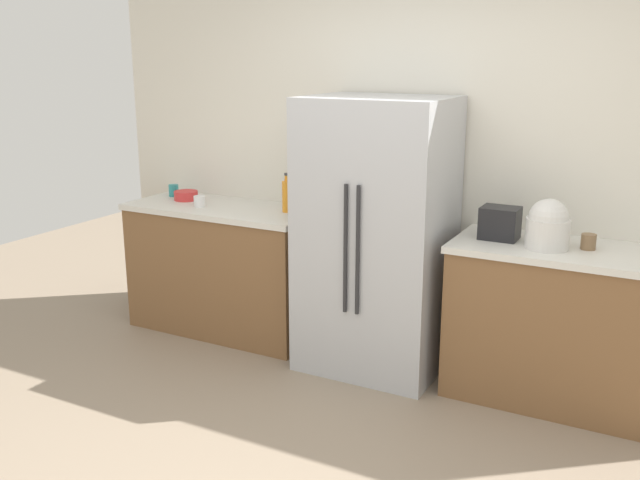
% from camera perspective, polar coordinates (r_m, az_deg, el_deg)
% --- Properties ---
extents(kitchen_back_panel, '(4.93, 0.10, 2.75)m').
position_cam_1_polar(kitchen_back_panel, '(4.71, 9.00, 7.08)').
color(kitchen_back_panel, silver).
rests_on(kitchen_back_panel, ground_plane).
extents(counter_left, '(1.41, 0.63, 0.93)m').
position_cam_1_polar(counter_left, '(5.23, -7.60, -2.26)').
color(counter_left, brown).
rests_on(counter_left, ground_plane).
extents(counter_right, '(1.30, 0.63, 0.93)m').
position_cam_1_polar(counter_right, '(4.37, 18.98, -6.51)').
color(counter_right, brown).
rests_on(counter_right, ground_plane).
extents(refrigerator, '(0.88, 0.72, 1.74)m').
position_cam_1_polar(refrigerator, '(4.49, 4.54, 0.29)').
color(refrigerator, '#B2B5BA').
rests_on(refrigerator, ground_plane).
extents(toaster, '(0.22, 0.18, 0.19)m').
position_cam_1_polar(toaster, '(4.29, 14.27, 1.33)').
color(toaster, black).
rests_on(toaster, counter_right).
extents(rice_cooker, '(0.24, 0.24, 0.28)m').
position_cam_1_polar(rice_cooker, '(4.15, 17.87, 1.11)').
color(rice_cooker, silver).
rests_on(rice_cooker, counter_right).
extents(bottle_a, '(0.07, 0.07, 0.27)m').
position_cam_1_polar(bottle_a, '(4.86, -2.68, 3.59)').
color(bottle_a, orange).
rests_on(bottle_a, counter_left).
extents(cup_a, '(0.08, 0.08, 0.08)m').
position_cam_1_polar(cup_a, '(5.12, -9.66, 3.09)').
color(cup_a, white).
rests_on(cup_a, counter_left).
extents(cup_b, '(0.08, 0.08, 0.09)m').
position_cam_1_polar(cup_b, '(4.22, 20.79, -0.13)').
color(cup_b, brown).
rests_on(cup_b, counter_right).
extents(cup_c, '(0.07, 0.07, 0.09)m').
position_cam_1_polar(cup_c, '(5.52, -11.69, 3.93)').
color(cup_c, teal).
rests_on(cup_c, counter_left).
extents(bowl_a, '(0.18, 0.18, 0.07)m').
position_cam_1_polar(bowl_a, '(5.37, -10.73, 3.54)').
color(bowl_a, red).
rests_on(bowl_a, counter_left).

